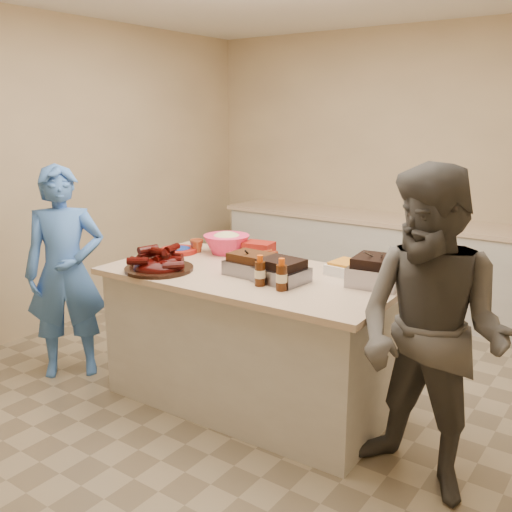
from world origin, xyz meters
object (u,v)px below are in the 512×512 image
Objects in this scene: island at (252,400)px; plastic_cup at (197,252)px; roasting_pan at (376,285)px; coleslaw_bowl at (227,253)px; guest_blue at (74,371)px; bbq_bottle_b at (281,290)px; mustard_bottle at (247,266)px; rib_platter at (159,270)px; bbq_bottle_a at (260,286)px; guest_gray at (418,485)px.

island is 1.13m from plastic_cup.
coleslaw_bowl is (-1.21, 0.11, 0.00)m from roasting_pan.
guest_blue is (-1.34, -0.42, 0.00)m from island.
island is at bearing -30.16° from guest_blue.
mustard_bottle is at bearing 146.43° from bbq_bottle_b.
bbq_bottle_a reaches higher than rib_platter.
bbq_bottle_b reaches higher than roasting_pan.
mustard_bottle is at bearing -31.38° from coleslaw_bowl.
rib_platter reaches higher than roasting_pan.
island is at bearing 150.70° from bbq_bottle_b.
roasting_pan reaches higher than mustard_bottle.
rib_platter reaches higher than plastic_cup.
roasting_pan is at bearing -0.30° from plastic_cup.
guest_gray is (1.90, -0.45, -0.89)m from plastic_cup.
bbq_bottle_b is at bearing -40.21° from guest_blue.
roasting_pan is (1.28, 0.52, 0.00)m from rib_platter.
guest_blue is (-1.55, -0.23, -0.89)m from bbq_bottle_a.
rib_platter is 2.35× the size of bbq_bottle_b.
bbq_bottle_b is at bearing -31.16° from island.
plastic_cup is (-0.14, 0.52, 0.00)m from rib_platter.
bbq_bottle_b is 0.58m from mustard_bottle.
bbq_bottle_a is 0.15m from bbq_bottle_b.
bbq_bottle_b is at bearing -1.92° from bbq_bottle_a.
island is 1.19m from roasting_pan.
plastic_cup is at bearing 178.28° from guest_gray.
guest_blue is at bearing -140.07° from coleslaw_bowl.
coleslaw_bowl is 2.98× the size of mustard_bottle.
mustard_bottle reaches higher than guest_blue.
island is 0.91m from mustard_bottle.
coleslaw_bowl is 1.81× the size of bbq_bottle_a.
coleslaw_bowl reaches higher than mustard_bottle.
mustard_bottle is at bearing 134.40° from island.
island is 1.41m from guest_blue.
coleslaw_bowl is at bearing 167.84° from roasting_pan.
roasting_pan reaches higher than guest_blue.
coleslaw_bowl is (0.06, 0.62, 0.00)m from rib_platter.
plastic_cup is at bearing 172.59° from roasting_pan.
island is 1.22× the size of guest_blue.
island is 10.23× the size of bbq_bottle_a.
coleslaw_bowl is 1.46m from guest_blue.
roasting_pan is 2.65× the size of mustard_bottle.
guest_blue is 2.59m from guest_gray.
guest_gray is (1.04, -0.04, -0.89)m from bbq_bottle_a.
rib_platter reaches higher than guest_blue.
bbq_bottle_a reaches higher than roasting_pan.
guest_gray is (1.70, -0.55, -0.89)m from coleslaw_bowl.
mustard_bottle is 0.07× the size of guest_blue.
mustard_bottle is (-0.13, 0.12, 0.89)m from island.
roasting_pan is at bearing 21.99° from rib_platter.
bbq_bottle_a is at bearing -43.79° from mustard_bottle.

